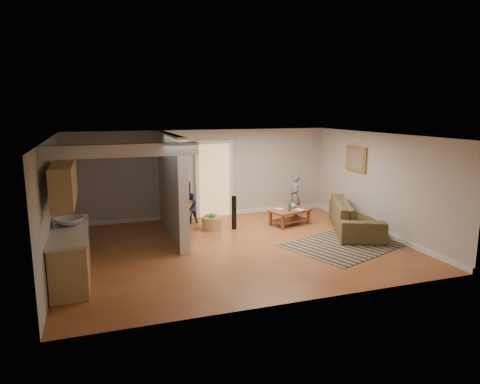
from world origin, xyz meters
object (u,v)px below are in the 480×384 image
object	(u,v)px
tv_console	(185,204)
child	(295,216)
speaker_right	(234,213)
coffee_table	(290,213)
toddler	(191,223)
speaker_left	(182,217)
sofa	(354,230)
toy_basket	(211,222)

from	to	relation	value
tv_console	child	size ratio (longest dim) A/B	0.90
child	speaker_right	bearing A→B (deg)	-62.95
coffee_table	toddler	world-z (taller)	coffee_table
child	toddler	world-z (taller)	child
tv_console	speaker_left	bearing A→B (deg)	-88.44
tv_console	child	distance (m)	3.32
sofa	speaker_left	xyz separation A→B (m)	(-4.30, 0.90, 0.50)
sofa	speaker_left	bearing A→B (deg)	102.43
tv_console	toddler	size ratio (longest dim) A/B	1.33
toy_basket	child	world-z (taller)	child
speaker_right	toddler	xyz separation A→B (m)	(-0.93, 0.97, -0.44)
coffee_table	toy_basket	world-z (taller)	coffee_table
toy_basket	coffee_table	bearing A→B (deg)	-6.20
coffee_table	speaker_left	distance (m)	2.97
tv_console	speaker_left	xyz separation A→B (m)	(-0.26, -0.90, -0.10)
coffee_table	child	bearing A→B (deg)	56.55
toy_basket	child	distance (m)	2.75
speaker_left	toy_basket	size ratio (longest dim) A/B	1.97
tv_console	speaker_right	distance (m)	1.35
speaker_left	child	world-z (taller)	speaker_left
coffee_table	tv_console	distance (m)	2.82
speaker_left	sofa	bearing A→B (deg)	0.09
speaker_left	speaker_right	size ratio (longest dim) A/B	1.13
sofa	child	size ratio (longest dim) A/B	2.15
child	toddler	bearing A→B (deg)	-86.75
coffee_table	toddler	size ratio (longest dim) A/B	1.42
speaker_left	toddler	size ratio (longest dim) A/B	1.19
speaker_right	child	bearing A→B (deg)	-0.07
sofa	toddler	size ratio (longest dim) A/B	3.16
speaker_left	child	distance (m)	3.69
toy_basket	child	bearing A→B (deg)	12.83
tv_console	toddler	bearing A→B (deg)	69.29
sofa	tv_console	bearing A→B (deg)	90.25
coffee_table	tv_console	size ratio (longest dim) A/B	1.07
tv_console	toy_basket	world-z (taller)	tv_console
tv_console	toddler	xyz separation A→B (m)	(0.21, 0.27, -0.60)
speaker_right	child	size ratio (longest dim) A/B	0.72
coffee_table	speaker_left	xyz separation A→B (m)	(-2.96, -0.15, 0.18)
speaker_left	speaker_right	xyz separation A→B (m)	(1.40, 0.20, -0.06)
child	toy_basket	bearing A→B (deg)	-70.57
coffee_table	toy_basket	xyz separation A→B (m)	(-2.12, 0.23, -0.14)
speaker_left	speaker_right	bearing A→B (deg)	20.07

